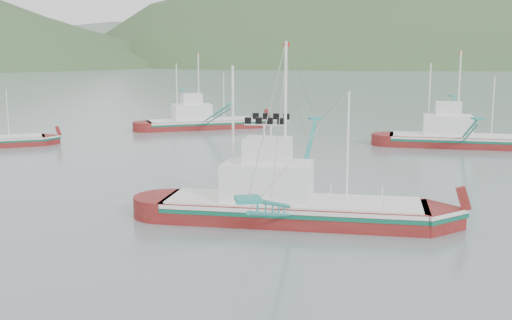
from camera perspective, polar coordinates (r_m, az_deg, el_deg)
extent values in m
plane|color=slate|center=(39.04, 1.37, -6.13)|extent=(1200.00, 1200.00, 0.00)
cube|color=maroon|center=(40.61, 3.33, -5.19)|extent=(17.03, 9.57, 2.20)
cube|color=silver|center=(40.38, 3.34, -3.91)|extent=(16.74, 9.55, 0.24)
cube|color=#0C563F|center=(40.45, 3.34, -4.29)|extent=(16.75, 9.57, 0.24)
cube|color=silver|center=(40.33, 3.35, -3.61)|extent=(16.18, 9.09, 0.13)
cube|color=silver|center=(40.30, 1.03, -1.92)|extent=(6.35, 5.13, 2.42)
cube|color=silver|center=(39.94, 1.04, 0.86)|extent=(3.50, 3.22, 1.54)
cylinder|color=white|center=(39.54, 2.63, 3.34)|extent=(0.18, 0.18, 9.90)
cylinder|color=white|center=(40.20, -2.05, 2.38)|extent=(0.15, 0.15, 8.41)
cylinder|color=white|center=(39.42, 8.16, 1.05)|extent=(0.13, 0.13, 6.93)
cube|color=maroon|center=(87.46, -4.75, 2.92)|extent=(15.40, 6.44, 1.99)
cube|color=silver|center=(87.36, -4.76, 3.47)|extent=(15.11, 6.47, 0.22)
cube|color=#0C563F|center=(87.39, -4.75, 3.31)|extent=(15.12, 6.49, 0.22)
cube|color=silver|center=(87.34, -4.76, 3.60)|extent=(14.63, 6.12, 0.12)
cube|color=silver|center=(86.89, -5.73, 4.25)|extent=(5.44, 3.98, 2.19)
cube|color=silver|center=(86.73, -5.75, 5.42)|extent=(2.92, 2.60, 1.39)
cylinder|color=white|center=(86.85, -5.12, 6.49)|extent=(0.16, 0.16, 8.96)
cylinder|color=white|center=(86.24, -7.05, 5.99)|extent=(0.14, 0.14, 7.62)
cylinder|color=white|center=(87.81, -2.89, 5.68)|extent=(0.12, 0.12, 6.27)
cube|color=maroon|center=(74.52, 17.76, 1.27)|extent=(15.95, 9.54, 2.07)
cube|color=silver|center=(74.40, 17.80, 1.94)|extent=(15.69, 9.50, 0.23)
cube|color=#0C563F|center=(74.43, 17.79, 1.74)|extent=(15.70, 9.52, 0.23)
cube|color=silver|center=(74.37, 17.80, 2.10)|extent=(15.15, 9.06, 0.12)
cube|color=silver|center=(74.12, 16.65, 2.98)|extent=(6.02, 4.98, 2.28)
cube|color=silver|center=(73.93, 16.72, 4.41)|extent=(3.34, 3.10, 1.45)
cylinder|color=white|center=(73.88, 17.59, 5.65)|extent=(0.17, 0.17, 9.31)
cylinder|color=white|center=(73.73, 15.15, 5.22)|extent=(0.14, 0.14, 7.91)
cylinder|color=white|center=(74.38, 20.32, 4.44)|extent=(0.12, 0.12, 6.52)
cylinder|color=white|center=(76.56, -21.21, 3.89)|extent=(0.10, 0.10, 5.28)
ellipsoid|color=#314F28|center=(528.21, 19.15, 8.20)|extent=(684.00, 432.00, 306.00)
ellipsoid|color=slate|center=(598.14, -5.45, 8.83)|extent=(960.00, 400.00, 240.00)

